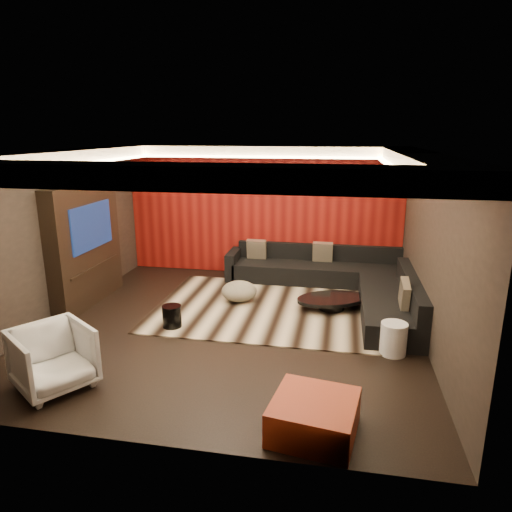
% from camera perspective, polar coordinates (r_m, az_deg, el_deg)
% --- Properties ---
extents(floor, '(6.00, 6.00, 0.02)m').
position_cam_1_polar(floor, '(7.58, -3.09, -8.83)').
color(floor, black).
rests_on(floor, ground).
extents(ceiling, '(6.00, 6.00, 0.02)m').
position_cam_1_polar(ceiling, '(6.92, -3.43, 12.99)').
color(ceiling, silver).
rests_on(ceiling, ground).
extents(wall_back, '(6.00, 0.02, 2.80)m').
position_cam_1_polar(wall_back, '(10.01, 0.83, 5.61)').
color(wall_back, black).
rests_on(wall_back, ground).
extents(wall_left, '(0.02, 6.00, 2.80)m').
position_cam_1_polar(wall_left, '(8.35, -23.77, 2.34)').
color(wall_left, black).
rests_on(wall_left, ground).
extents(wall_right, '(0.02, 6.00, 2.80)m').
position_cam_1_polar(wall_right, '(7.06, 21.23, 0.42)').
color(wall_right, black).
rests_on(wall_right, ground).
extents(red_feature_wall, '(5.98, 0.05, 2.78)m').
position_cam_1_polar(red_feature_wall, '(9.97, 0.79, 5.57)').
color(red_feature_wall, '#6B0C0A').
rests_on(red_feature_wall, ground).
extents(soffit_back, '(6.00, 0.60, 0.22)m').
position_cam_1_polar(soffit_back, '(9.57, 0.54, 12.93)').
color(soffit_back, silver).
rests_on(soffit_back, ground).
extents(soffit_front, '(6.00, 0.60, 0.22)m').
position_cam_1_polar(soffit_front, '(4.36, -12.02, 9.75)').
color(soffit_front, silver).
rests_on(soffit_front, ground).
extents(soffit_left, '(0.60, 4.80, 0.22)m').
position_cam_1_polar(soffit_left, '(8.02, -22.90, 11.30)').
color(soffit_left, silver).
rests_on(soffit_left, ground).
extents(soffit_right, '(0.60, 4.80, 0.22)m').
position_cam_1_polar(soffit_right, '(6.81, 19.68, 11.09)').
color(soffit_right, silver).
rests_on(soffit_right, ground).
extents(cove_back, '(4.80, 0.08, 0.04)m').
position_cam_1_polar(cove_back, '(9.24, 0.16, 12.29)').
color(cove_back, '#FFD899').
rests_on(cove_back, ground).
extents(cove_front, '(4.80, 0.08, 0.04)m').
position_cam_1_polar(cove_front, '(4.69, -10.38, 9.09)').
color(cove_front, '#FFD899').
rests_on(cove_front, ground).
extents(cove_left, '(0.08, 4.80, 0.04)m').
position_cam_1_polar(cove_left, '(7.84, -20.71, 10.78)').
color(cove_left, '#FFD899').
rests_on(cove_left, ground).
extents(cove_right, '(0.08, 4.80, 0.04)m').
position_cam_1_polar(cove_right, '(6.77, 16.73, 10.55)').
color(cove_right, '#FFD899').
rests_on(cove_right, ground).
extents(tv_surround, '(0.30, 2.00, 2.20)m').
position_cam_1_polar(tv_surround, '(8.82, -20.56, 1.30)').
color(tv_surround, black).
rests_on(tv_surround, ground).
extents(tv_screen, '(0.04, 1.30, 0.80)m').
position_cam_1_polar(tv_screen, '(8.67, -19.87, 3.50)').
color(tv_screen, black).
rests_on(tv_screen, ground).
extents(tv_shelf, '(0.04, 1.60, 0.04)m').
position_cam_1_polar(tv_shelf, '(8.84, -19.43, -1.26)').
color(tv_shelf, black).
rests_on(tv_shelf, ground).
extents(rug, '(4.02, 3.03, 0.02)m').
position_cam_1_polar(rug, '(8.29, 1.55, -6.48)').
color(rug, '#C2AE8D').
rests_on(rug, floor).
extents(coffee_table, '(1.67, 1.67, 0.21)m').
position_cam_1_polar(coffee_table, '(8.30, 9.41, -5.80)').
color(coffee_table, black).
rests_on(coffee_table, rug).
extents(drum_stool, '(0.40, 0.40, 0.36)m').
position_cam_1_polar(drum_stool, '(7.56, -10.46, -7.41)').
color(drum_stool, black).
rests_on(drum_stool, rug).
extents(striped_pouf, '(0.74, 0.74, 0.36)m').
position_cam_1_polar(striped_pouf, '(8.55, -2.11, -4.41)').
color(striped_pouf, beige).
rests_on(striped_pouf, rug).
extents(white_side_table, '(0.49, 0.49, 0.47)m').
position_cam_1_polar(white_side_table, '(6.89, 16.80, -9.86)').
color(white_side_table, silver).
rests_on(white_side_table, floor).
extents(orange_ottoman, '(0.99, 0.99, 0.38)m').
position_cam_1_polar(orange_ottoman, '(5.12, 7.27, -19.28)').
color(orange_ottoman, maroon).
rests_on(orange_ottoman, floor).
extents(armchair, '(1.20, 1.19, 0.79)m').
position_cam_1_polar(armchair, '(6.26, -24.03, -11.60)').
color(armchair, silver).
rests_on(armchair, floor).
extents(sectional_sofa, '(3.65, 3.50, 0.75)m').
position_cam_1_polar(sectional_sofa, '(9.04, 10.48, -3.17)').
color(sectional_sofa, black).
rests_on(sectional_sofa, floor).
extents(throw_pillows, '(3.07, 2.75, 0.50)m').
position_cam_1_polar(throw_pillows, '(8.99, 8.02, -0.77)').
color(throw_pillows, tan).
rests_on(throw_pillows, sectional_sofa).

